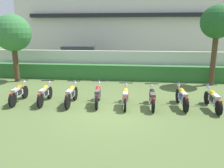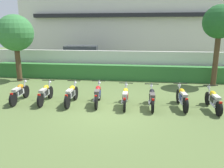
{
  "view_description": "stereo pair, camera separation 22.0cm",
  "coord_description": "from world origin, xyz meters",
  "px_view_note": "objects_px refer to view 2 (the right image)",
  "views": [
    {
      "loc": [
        1.1,
        -8.49,
        3.27
      ],
      "look_at": [
        0.0,
        1.17,
        0.88
      ],
      "focal_mm": 36.11,
      "sensor_mm": 36.0,
      "label": 1
    },
    {
      "loc": [
        1.32,
        -8.46,
        3.27
      ],
      "look_at": [
        0.0,
        1.17,
        0.88
      ],
      "focal_mm": 36.11,
      "sensor_mm": 36.0,
      "label": 2
    }
  ],
  "objects_px": {
    "parked_car": "(83,57)",
    "motorcycle_in_row_0": "(20,92)",
    "tree_far_side": "(220,23)",
    "motorcycle_in_row_1": "(45,93)",
    "motorcycle_in_row_6": "(182,97)",
    "motorcycle_in_row_7": "(213,100)",
    "tree_near_inspector": "(15,34)",
    "motorcycle_in_row_4": "(125,97)",
    "motorcycle_in_row_2": "(71,94)",
    "motorcycle_in_row_3": "(98,94)",
    "motorcycle_in_row_5": "(152,98)"
  },
  "relations": [
    {
      "from": "motorcycle_in_row_7",
      "to": "motorcycle_in_row_3",
      "type": "bearing_deg",
      "value": 86.34
    },
    {
      "from": "motorcycle_in_row_1",
      "to": "motorcycle_in_row_6",
      "type": "xyz_separation_m",
      "value": [
        6.02,
        0.13,
        0.01
      ]
    },
    {
      "from": "tree_near_inspector",
      "to": "motorcycle_in_row_3",
      "type": "bearing_deg",
      "value": -33.24
    },
    {
      "from": "motorcycle_in_row_1",
      "to": "motorcycle_in_row_4",
      "type": "height_order",
      "value": "motorcycle_in_row_1"
    },
    {
      "from": "tree_near_inspector",
      "to": "motorcycle_in_row_1",
      "type": "bearing_deg",
      "value": -48.5
    },
    {
      "from": "tree_far_side",
      "to": "motorcycle_in_row_4",
      "type": "xyz_separation_m",
      "value": [
        -4.87,
        -4.37,
        -3.14
      ]
    },
    {
      "from": "motorcycle_in_row_1",
      "to": "motorcycle_in_row_2",
      "type": "height_order",
      "value": "motorcycle_in_row_2"
    },
    {
      "from": "tree_near_inspector",
      "to": "motorcycle_in_row_1",
      "type": "height_order",
      "value": "tree_near_inspector"
    },
    {
      "from": "motorcycle_in_row_1",
      "to": "motorcycle_in_row_7",
      "type": "xyz_separation_m",
      "value": [
        7.24,
        0.0,
        -0.0
      ]
    },
    {
      "from": "motorcycle_in_row_2",
      "to": "motorcycle_in_row_5",
      "type": "xyz_separation_m",
      "value": [
        3.52,
        -0.01,
        -0.02
      ]
    },
    {
      "from": "motorcycle_in_row_2",
      "to": "motorcycle_in_row_6",
      "type": "relative_size",
      "value": 1.01
    },
    {
      "from": "tree_near_inspector",
      "to": "motorcycle_in_row_4",
      "type": "relative_size",
      "value": 2.21
    },
    {
      "from": "tree_near_inspector",
      "to": "motorcycle_in_row_2",
      "type": "distance_m",
      "value": 6.69
    },
    {
      "from": "tree_far_side",
      "to": "motorcycle_in_row_0",
      "type": "bearing_deg",
      "value": -155.6
    },
    {
      "from": "motorcycle_in_row_7",
      "to": "motorcycle_in_row_4",
      "type": "bearing_deg",
      "value": 87.66
    },
    {
      "from": "motorcycle_in_row_0",
      "to": "motorcycle_in_row_7",
      "type": "distance_m",
      "value": 8.46
    },
    {
      "from": "motorcycle_in_row_3",
      "to": "motorcycle_in_row_7",
      "type": "bearing_deg",
      "value": -96.27
    },
    {
      "from": "motorcycle_in_row_0",
      "to": "motorcycle_in_row_6",
      "type": "relative_size",
      "value": 1.01
    },
    {
      "from": "motorcycle_in_row_5",
      "to": "motorcycle_in_row_6",
      "type": "height_order",
      "value": "motorcycle_in_row_6"
    },
    {
      "from": "tree_near_inspector",
      "to": "motorcycle_in_row_5",
      "type": "relative_size",
      "value": 2.29
    },
    {
      "from": "motorcycle_in_row_2",
      "to": "motorcycle_in_row_3",
      "type": "relative_size",
      "value": 0.98
    },
    {
      "from": "motorcycle_in_row_3",
      "to": "motorcycle_in_row_5",
      "type": "xyz_separation_m",
      "value": [
        2.35,
        -0.13,
        -0.01
      ]
    },
    {
      "from": "motorcycle_in_row_0",
      "to": "motorcycle_in_row_3",
      "type": "relative_size",
      "value": 0.98
    },
    {
      "from": "tree_far_side",
      "to": "motorcycle_in_row_1",
      "type": "bearing_deg",
      "value": -152.87
    },
    {
      "from": "motorcycle_in_row_3",
      "to": "motorcycle_in_row_4",
      "type": "height_order",
      "value": "motorcycle_in_row_3"
    },
    {
      "from": "motorcycle_in_row_4",
      "to": "motorcycle_in_row_6",
      "type": "bearing_deg",
      "value": -88.29
    },
    {
      "from": "motorcycle_in_row_2",
      "to": "motorcycle_in_row_4",
      "type": "height_order",
      "value": "motorcycle_in_row_2"
    },
    {
      "from": "motorcycle_in_row_3",
      "to": "motorcycle_in_row_7",
      "type": "xyz_separation_m",
      "value": [
        4.84,
        -0.09,
        -0.01
      ]
    },
    {
      "from": "parked_car",
      "to": "motorcycle_in_row_2",
      "type": "relative_size",
      "value": 2.47
    },
    {
      "from": "motorcycle_in_row_0",
      "to": "motorcycle_in_row_3",
      "type": "distance_m",
      "value": 3.62
    },
    {
      "from": "motorcycle_in_row_3",
      "to": "motorcycle_in_row_6",
      "type": "relative_size",
      "value": 1.03
    },
    {
      "from": "motorcycle_in_row_6",
      "to": "motorcycle_in_row_7",
      "type": "distance_m",
      "value": 1.23
    },
    {
      "from": "tree_near_inspector",
      "to": "motorcycle_in_row_7",
      "type": "height_order",
      "value": "tree_near_inspector"
    },
    {
      "from": "tree_far_side",
      "to": "motorcycle_in_row_3",
      "type": "bearing_deg",
      "value": -145.04
    },
    {
      "from": "motorcycle_in_row_5",
      "to": "motorcycle_in_row_2",
      "type": "bearing_deg",
      "value": 88.44
    },
    {
      "from": "motorcycle_in_row_1",
      "to": "motorcycle_in_row_7",
      "type": "distance_m",
      "value": 7.24
    },
    {
      "from": "parked_car",
      "to": "motorcycle_in_row_4",
      "type": "relative_size",
      "value": 2.5
    },
    {
      "from": "motorcycle_in_row_6",
      "to": "motorcycle_in_row_7",
      "type": "relative_size",
      "value": 0.98
    },
    {
      "from": "motorcycle_in_row_0",
      "to": "motorcycle_in_row_1",
      "type": "height_order",
      "value": "motorcycle_in_row_0"
    },
    {
      "from": "parked_car",
      "to": "motorcycle_in_row_6",
      "type": "distance_m",
      "value": 11.46
    },
    {
      "from": "parked_car",
      "to": "motorcycle_in_row_6",
      "type": "bearing_deg",
      "value": -60.52
    },
    {
      "from": "parked_car",
      "to": "motorcycle_in_row_0",
      "type": "distance_m",
      "value": 9.47
    },
    {
      "from": "motorcycle_in_row_6",
      "to": "motorcycle_in_row_7",
      "type": "xyz_separation_m",
      "value": [
        1.22,
        -0.13,
        -0.01
      ]
    },
    {
      "from": "motorcycle_in_row_5",
      "to": "motorcycle_in_row_7",
      "type": "distance_m",
      "value": 2.49
    },
    {
      "from": "parked_car",
      "to": "motorcycle_in_row_5",
      "type": "bearing_deg",
      "value": -66.47
    },
    {
      "from": "motorcycle_in_row_6",
      "to": "motorcycle_in_row_1",
      "type": "bearing_deg",
      "value": 87.08
    },
    {
      "from": "motorcycle_in_row_5",
      "to": "motorcycle_in_row_6",
      "type": "bearing_deg",
      "value": -83.42
    },
    {
      "from": "motorcycle_in_row_5",
      "to": "motorcycle_in_row_7",
      "type": "xyz_separation_m",
      "value": [
        2.49,
        0.04,
        -0.0
      ]
    },
    {
      "from": "tree_far_side",
      "to": "motorcycle_in_row_1",
      "type": "xyz_separation_m",
      "value": [
        -8.5,
        -4.35,
        -3.13
      ]
    },
    {
      "from": "tree_far_side",
      "to": "motorcycle_in_row_7",
      "type": "xyz_separation_m",
      "value": [
        -1.25,
        -4.35,
        -3.13
      ]
    }
  ]
}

